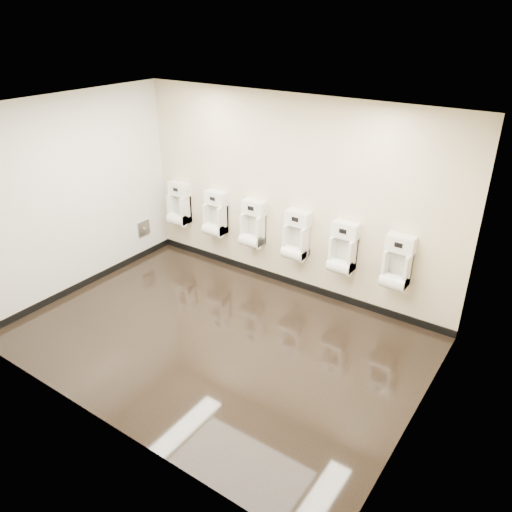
{
  "coord_description": "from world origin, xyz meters",
  "views": [
    {
      "loc": [
        3.36,
        -4.0,
        3.76
      ],
      "look_at": [
        0.23,
        0.55,
        1.02
      ],
      "focal_mm": 35.0,
      "sensor_mm": 36.0,
      "label": 1
    }
  ],
  "objects_px": {
    "access_panel": "(144,228)",
    "urinal_2": "(253,227)",
    "urinal_0": "(179,207)",
    "urinal_4": "(343,252)",
    "urinal_1": "(215,217)",
    "urinal_3": "(296,239)",
    "urinal_5": "(397,266)"
  },
  "relations": [
    {
      "from": "access_panel",
      "to": "urinal_2",
      "type": "bearing_deg",
      "value": 12.57
    },
    {
      "from": "urinal_0",
      "to": "urinal_2",
      "type": "bearing_deg",
      "value": 0.0
    },
    {
      "from": "access_panel",
      "to": "urinal_4",
      "type": "bearing_deg",
      "value": 7.18
    },
    {
      "from": "urinal_1",
      "to": "urinal_4",
      "type": "height_order",
      "value": "same"
    },
    {
      "from": "urinal_0",
      "to": "urinal_1",
      "type": "xyz_separation_m",
      "value": [
        0.76,
        0.0,
        0.0
      ]
    },
    {
      "from": "urinal_3",
      "to": "urinal_0",
      "type": "bearing_deg",
      "value": 180.0
    },
    {
      "from": "urinal_3",
      "to": "urinal_2",
      "type": "bearing_deg",
      "value": 180.0
    },
    {
      "from": "urinal_2",
      "to": "urinal_3",
      "type": "xyz_separation_m",
      "value": [
        0.75,
        0.0,
        0.0
      ]
    },
    {
      "from": "access_panel",
      "to": "urinal_3",
      "type": "relative_size",
      "value": 0.36
    },
    {
      "from": "urinal_0",
      "to": "urinal_3",
      "type": "height_order",
      "value": "same"
    },
    {
      "from": "access_panel",
      "to": "urinal_4",
      "type": "distance_m",
      "value": 3.43
    },
    {
      "from": "access_panel",
      "to": "urinal_3",
      "type": "distance_m",
      "value": 2.71
    },
    {
      "from": "urinal_0",
      "to": "urinal_1",
      "type": "relative_size",
      "value": 1.0
    },
    {
      "from": "urinal_0",
      "to": "urinal_1",
      "type": "bearing_deg",
      "value": 0.0
    },
    {
      "from": "urinal_3",
      "to": "urinal_1",
      "type": "bearing_deg",
      "value": 180.0
    },
    {
      "from": "access_panel",
      "to": "urinal_2",
      "type": "relative_size",
      "value": 0.36
    },
    {
      "from": "urinal_1",
      "to": "urinal_5",
      "type": "relative_size",
      "value": 1.0
    },
    {
      "from": "urinal_1",
      "to": "urinal_4",
      "type": "bearing_deg",
      "value": 0.0
    },
    {
      "from": "urinal_3",
      "to": "urinal_5",
      "type": "xyz_separation_m",
      "value": [
        1.48,
        0.0,
        0.0
      ]
    },
    {
      "from": "access_panel",
      "to": "urinal_1",
      "type": "relative_size",
      "value": 0.36
    },
    {
      "from": "urinal_1",
      "to": "urinal_3",
      "type": "height_order",
      "value": "same"
    },
    {
      "from": "urinal_2",
      "to": "urinal_4",
      "type": "height_order",
      "value": "same"
    },
    {
      "from": "urinal_4",
      "to": "access_panel",
      "type": "bearing_deg",
      "value": -172.82
    },
    {
      "from": "urinal_3",
      "to": "urinal_5",
      "type": "height_order",
      "value": "same"
    },
    {
      "from": "urinal_1",
      "to": "urinal_3",
      "type": "distance_m",
      "value": 1.47
    },
    {
      "from": "access_panel",
      "to": "urinal_0",
      "type": "distance_m",
      "value": 0.69
    },
    {
      "from": "urinal_1",
      "to": "urinal_2",
      "type": "height_order",
      "value": "same"
    },
    {
      "from": "urinal_0",
      "to": "urinal_3",
      "type": "distance_m",
      "value": 2.23
    },
    {
      "from": "urinal_2",
      "to": "urinal_5",
      "type": "bearing_deg",
      "value": 0.0
    },
    {
      "from": "urinal_2",
      "to": "urinal_1",
      "type": "bearing_deg",
      "value": 180.0
    },
    {
      "from": "urinal_1",
      "to": "urinal_2",
      "type": "bearing_deg",
      "value": 0.0
    },
    {
      "from": "urinal_4",
      "to": "urinal_5",
      "type": "relative_size",
      "value": 1.0
    }
  ]
}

